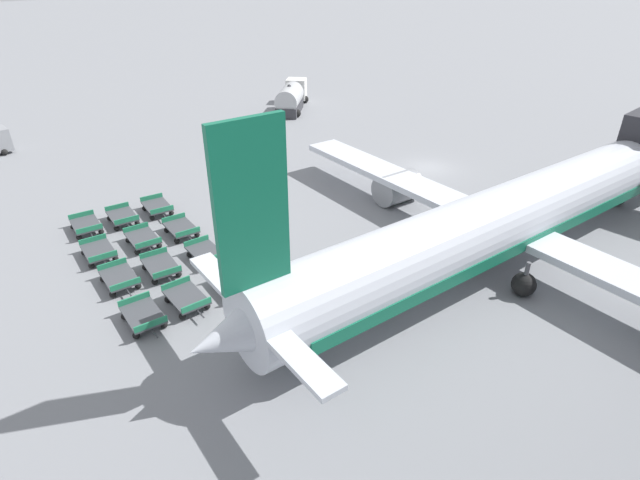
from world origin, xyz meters
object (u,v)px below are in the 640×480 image
(baggage_dolly_row_mid_a_col_b, at_px, (143,239))
(baggage_dolly_row_near_col_c, at_px, (120,278))
(baggage_dolly_row_mid_b_col_a, at_px, (157,207))
(baggage_dolly_row_mid_b_col_d, at_px, (233,283))
(baggage_dolly_row_near_col_d, at_px, (143,316))
(baggage_dolly_row_mid_b_col_c, at_px, (206,253))
(baggage_dolly_row_near_col_b, at_px, (99,252))
(fuel_tanker_primary, at_px, (291,99))
(baggage_dolly_row_mid_b_col_b, at_px, (181,228))
(baggage_dolly_row_mid_a_col_c, at_px, (161,266))
(airplane, at_px, (522,213))
(baggage_dolly_row_mid_a_col_a, at_px, (122,217))
(baggage_dolly_row_near_col_a, at_px, (86,225))
(baggage_dolly_row_mid_a_col_d, at_px, (187,298))

(baggage_dolly_row_mid_a_col_b, bearing_deg, baggage_dolly_row_near_col_c, -38.09)
(baggage_dolly_row_mid_b_col_a, distance_m, baggage_dolly_row_mid_b_col_d, 11.88)
(baggage_dolly_row_near_col_d, height_order, baggage_dolly_row_mid_b_col_c, same)
(baggage_dolly_row_near_col_b, bearing_deg, fuel_tanker_primary, 124.51)
(fuel_tanker_primary, xyz_separation_m, baggage_dolly_row_near_col_c, (24.02, -29.62, -0.96))
(baggage_dolly_row_mid_b_col_b, bearing_deg, baggage_dolly_row_mid_a_col_c, -39.67)
(baggage_dolly_row_near_col_b, distance_m, baggage_dolly_row_mid_b_col_c, 6.58)
(baggage_dolly_row_near_col_b, distance_m, baggage_dolly_row_mid_b_col_b, 5.24)
(airplane, distance_m, baggage_dolly_row_mid_b_col_d, 17.38)
(baggage_dolly_row_mid_a_col_a, height_order, baggage_dolly_row_mid_b_col_d, same)
(baggage_dolly_row_mid_a_col_b, height_order, baggage_dolly_row_mid_b_col_a, same)
(baggage_dolly_row_near_col_a, height_order, baggage_dolly_row_mid_b_col_b, same)
(baggage_dolly_row_mid_b_col_c, bearing_deg, fuel_tanker_primary, 135.05)
(baggage_dolly_row_near_col_a, distance_m, baggage_dolly_row_mid_a_col_a, 2.37)
(fuel_tanker_primary, xyz_separation_m, baggage_dolly_row_mid_a_col_c, (24.32, -27.31, -0.96))
(baggage_dolly_row_near_col_a, bearing_deg, baggage_dolly_row_near_col_d, -4.16)
(baggage_dolly_row_mid_b_col_a, distance_m, baggage_dolly_row_mid_b_col_b, 4.16)
(fuel_tanker_primary, bearing_deg, baggage_dolly_row_mid_b_col_a, -55.59)
(baggage_dolly_row_near_col_c, relative_size, baggage_dolly_row_mid_a_col_c, 0.99)
(baggage_dolly_row_near_col_b, bearing_deg, baggage_dolly_row_mid_a_col_c, 29.20)
(baggage_dolly_row_mid_b_col_d, bearing_deg, baggage_dolly_row_mid_a_col_c, -149.77)
(baggage_dolly_row_mid_a_col_b, relative_size, baggage_dolly_row_mid_b_col_a, 0.99)
(baggage_dolly_row_near_col_b, height_order, baggage_dolly_row_mid_b_col_a, same)
(baggage_dolly_row_mid_a_col_a, height_order, baggage_dolly_row_mid_a_col_c, same)
(baggage_dolly_row_mid_a_col_a, height_order, baggage_dolly_row_mid_a_col_b, same)
(baggage_dolly_row_mid_a_col_a, xyz_separation_m, baggage_dolly_row_mid_b_col_a, (0.01, 2.51, 0.00))
(baggage_dolly_row_mid_b_col_c, bearing_deg, baggage_dolly_row_mid_a_col_d, -40.43)
(airplane, bearing_deg, baggage_dolly_row_near_col_d, -111.41)
(baggage_dolly_row_near_col_a, bearing_deg, baggage_dolly_row_mid_b_col_a, 86.56)
(airplane, distance_m, baggage_dolly_row_mid_b_col_a, 24.56)
(baggage_dolly_row_near_col_b, xyz_separation_m, baggage_dolly_row_mid_a_col_d, (7.82, 1.98, 0.00))
(baggage_dolly_row_near_col_a, xyz_separation_m, baggage_dolly_row_mid_b_col_a, (0.29, 4.87, 0.00))
(airplane, relative_size, fuel_tanker_primary, 5.07)
(baggage_dolly_row_mid_a_col_a, xyz_separation_m, baggage_dolly_row_mid_a_col_c, (7.77, -0.61, 0.00))
(airplane, height_order, baggage_dolly_row_mid_b_col_c, airplane)
(baggage_dolly_row_near_col_c, relative_size, baggage_dolly_row_mid_b_col_d, 0.99)
(baggage_dolly_row_mid_b_col_b, bearing_deg, baggage_dolly_row_mid_a_col_b, -95.33)
(baggage_dolly_row_near_col_a, distance_m, baggage_dolly_row_mid_a_col_b, 4.76)
(baggage_dolly_row_mid_a_col_c, xyz_separation_m, baggage_dolly_row_mid_b_col_d, (4.10, 2.39, 0.00))
(airplane, distance_m, baggage_dolly_row_mid_b_col_b, 21.50)
(baggage_dolly_row_near_col_d, distance_m, baggage_dolly_row_mid_b_col_b, 9.29)
(baggage_dolly_row_near_col_a, bearing_deg, baggage_dolly_row_mid_a_col_c, 12.24)
(baggage_dolly_row_mid_a_col_c, height_order, baggage_dolly_row_mid_b_col_c, same)
(baggage_dolly_row_mid_a_col_a, relative_size, baggage_dolly_row_mid_a_col_b, 1.00)
(baggage_dolly_row_near_col_c, xyz_separation_m, baggage_dolly_row_mid_a_col_b, (-3.53, 2.77, 0.00))
(baggage_dolly_row_near_col_d, bearing_deg, baggage_dolly_row_near_col_a, 175.84)
(baggage_dolly_row_near_col_c, height_order, baggage_dolly_row_mid_b_col_a, same)
(baggage_dolly_row_near_col_a, distance_m, baggage_dolly_row_near_col_b, 4.07)
(airplane, distance_m, baggage_dolly_row_mid_a_col_c, 21.48)
(fuel_tanker_primary, bearing_deg, baggage_dolly_row_near_col_d, -46.76)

